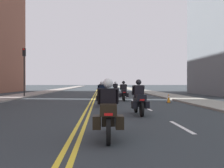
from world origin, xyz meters
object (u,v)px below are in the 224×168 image
(motorcycle_1, at_px, (139,100))
(motorcycle_4, at_px, (102,91))
(traffic_cone_1, at_px, (169,98))
(motorcycle_3, at_px, (124,93))
(traffic_light_near, at_px, (24,64))
(motorcycle_5, at_px, (115,90))
(motorcycle_2, at_px, (102,96))
(motorcycle_0, at_px, (108,114))

(motorcycle_1, relative_size, motorcycle_4, 0.99)
(motorcycle_1, bearing_deg, traffic_cone_1, 62.71)
(motorcycle_3, bearing_deg, motorcycle_4, 112.36)
(motorcycle_4, height_order, traffic_light_near, traffic_light_near)
(motorcycle_1, bearing_deg, motorcycle_5, 88.37)
(traffic_cone_1, bearing_deg, traffic_light_near, 149.22)
(motorcycle_4, bearing_deg, traffic_cone_1, -57.09)
(motorcycle_2, relative_size, traffic_light_near, 0.46)
(motorcycle_5, height_order, traffic_light_near, traffic_light_near)
(motorcycle_1, distance_m, motorcycle_5, 18.40)
(motorcycle_2, relative_size, traffic_cone_1, 3.33)
(motorcycle_2, xyz_separation_m, traffic_cone_1, (4.88, 2.13, -0.31))
(motorcycle_1, height_order, traffic_cone_1, motorcycle_1)
(motorcycle_4, distance_m, traffic_light_near, 8.36)
(motorcycle_2, height_order, traffic_light_near, traffic_light_near)
(traffic_cone_1, bearing_deg, motorcycle_3, 142.67)
(motorcycle_2, distance_m, motorcycle_4, 9.14)
(motorcycle_0, xyz_separation_m, traffic_light_near, (-7.95, 19.09, 2.77))
(motorcycle_0, xyz_separation_m, motorcycle_3, (1.68, 13.87, -0.01))
(motorcycle_0, relative_size, traffic_cone_1, 3.15)
(motorcycle_4, height_order, traffic_cone_1, motorcycle_4)
(motorcycle_5, bearing_deg, traffic_light_near, -155.80)
(motorcycle_0, relative_size, motorcycle_4, 0.99)
(motorcycle_3, bearing_deg, motorcycle_5, 92.34)
(traffic_cone_1, relative_size, traffic_light_near, 0.14)
(motorcycle_3, xyz_separation_m, traffic_light_near, (-9.63, 5.22, 2.78))
(motorcycle_1, xyz_separation_m, motorcycle_3, (0.13, 9.05, -0.02))
(motorcycle_2, height_order, traffic_cone_1, motorcycle_2)
(motorcycle_2, xyz_separation_m, motorcycle_5, (1.67, 13.84, 0.01))
(motorcycle_5, bearing_deg, motorcycle_0, -93.16)
(motorcycle_3, height_order, traffic_cone_1, motorcycle_3)
(motorcycle_0, distance_m, motorcycle_3, 13.97)
(motorcycle_2, distance_m, motorcycle_5, 13.94)
(traffic_light_near, bearing_deg, motorcycle_5, 23.51)
(motorcycle_0, height_order, motorcycle_1, motorcycle_1)
(motorcycle_2, xyz_separation_m, motorcycle_4, (0.02, 9.14, 0.02))
(motorcycle_4, distance_m, motorcycle_5, 4.99)
(motorcycle_2, bearing_deg, motorcycle_0, -90.28)
(traffic_cone_1, height_order, traffic_light_near, traffic_light_near)
(motorcycle_4, bearing_deg, motorcycle_5, 68.98)
(motorcycle_4, bearing_deg, motorcycle_3, -71.03)
(motorcycle_0, bearing_deg, motorcycle_4, 91.35)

